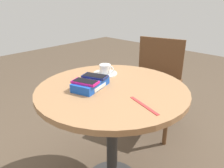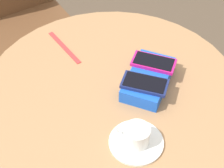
{
  "view_description": "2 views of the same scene",
  "coord_description": "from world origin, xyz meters",
  "px_view_note": "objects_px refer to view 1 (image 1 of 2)",
  "views": [
    {
      "loc": [
        -0.83,
        -0.78,
        1.2
      ],
      "look_at": [
        0.0,
        0.0,
        0.73
      ],
      "focal_mm": 35.0,
      "sensor_mm": 36.0,
      "label": 1
    },
    {
      "loc": [
        0.67,
        0.5,
        1.61
      ],
      "look_at": [
        0.0,
        0.0,
        0.73
      ],
      "focal_mm": 60.0,
      "sensor_mm": 36.0,
      "label": 2
    }
  ],
  "objects_px": {
    "phone_navy": "(95,76)",
    "saucer": "(105,74)",
    "round_table": "(112,106)",
    "phone_box": "(91,84)",
    "chair_far_side": "(154,81)",
    "lanyard_strap": "(144,105)",
    "coffee_cup": "(105,69)",
    "phone_magenta": "(85,82)"
  },
  "relations": [
    {
      "from": "phone_box",
      "to": "chair_far_side",
      "type": "xyz_separation_m",
      "value": [
        0.91,
        0.14,
        -0.28
      ]
    },
    {
      "from": "coffee_cup",
      "to": "chair_far_side",
      "type": "distance_m",
      "value": 0.75
    },
    {
      "from": "round_table",
      "to": "coffee_cup",
      "type": "xyz_separation_m",
      "value": [
        0.13,
        0.18,
        0.16
      ]
    },
    {
      "from": "round_table",
      "to": "chair_far_side",
      "type": "xyz_separation_m",
      "value": [
        0.82,
        0.23,
        -0.14
      ]
    },
    {
      "from": "phone_navy",
      "to": "chair_far_side",
      "type": "height_order",
      "value": "chair_far_side"
    },
    {
      "from": "phone_magenta",
      "to": "coffee_cup",
      "type": "relative_size",
      "value": 1.55
    },
    {
      "from": "coffee_cup",
      "to": "lanyard_strap",
      "type": "height_order",
      "value": "coffee_cup"
    },
    {
      "from": "lanyard_strap",
      "to": "phone_navy",
      "type": "bearing_deg",
      "value": 86.6
    },
    {
      "from": "round_table",
      "to": "saucer",
      "type": "height_order",
      "value": "saucer"
    },
    {
      "from": "phone_magenta",
      "to": "coffee_cup",
      "type": "bearing_deg",
      "value": 22.75
    },
    {
      "from": "phone_navy",
      "to": "chair_far_side",
      "type": "distance_m",
      "value": 0.92
    },
    {
      "from": "phone_navy",
      "to": "lanyard_strap",
      "type": "relative_size",
      "value": 0.77
    },
    {
      "from": "lanyard_strap",
      "to": "coffee_cup",
      "type": "bearing_deg",
      "value": 66.68
    },
    {
      "from": "lanyard_strap",
      "to": "phone_magenta",
      "type": "bearing_deg",
      "value": 103.03
    },
    {
      "from": "round_table",
      "to": "chair_far_side",
      "type": "relative_size",
      "value": 1.04
    },
    {
      "from": "saucer",
      "to": "coffee_cup",
      "type": "xyz_separation_m",
      "value": [
        0.0,
        -0.0,
        0.03
      ]
    },
    {
      "from": "phone_navy",
      "to": "chair_far_side",
      "type": "relative_size",
      "value": 0.19
    },
    {
      "from": "chair_far_side",
      "to": "saucer",
      "type": "bearing_deg",
      "value": -176.71
    },
    {
      "from": "chair_far_side",
      "to": "phone_box",
      "type": "bearing_deg",
      "value": -171.15
    },
    {
      "from": "phone_navy",
      "to": "saucer",
      "type": "height_order",
      "value": "phone_navy"
    },
    {
      "from": "phone_navy",
      "to": "coffee_cup",
      "type": "height_order",
      "value": "coffee_cup"
    },
    {
      "from": "phone_navy",
      "to": "lanyard_strap",
      "type": "height_order",
      "value": "phone_navy"
    },
    {
      "from": "phone_navy",
      "to": "lanyard_strap",
      "type": "xyz_separation_m",
      "value": [
        -0.02,
        -0.36,
        -0.05
      ]
    },
    {
      "from": "phone_box",
      "to": "phone_magenta",
      "type": "xyz_separation_m",
      "value": [
        -0.05,
        -0.01,
        0.03
      ]
    },
    {
      "from": "phone_box",
      "to": "chair_far_side",
      "type": "distance_m",
      "value": 0.96
    },
    {
      "from": "saucer",
      "to": "phone_box",
      "type": "bearing_deg",
      "value": -155.0
    },
    {
      "from": "phone_box",
      "to": "phone_magenta",
      "type": "relative_size",
      "value": 1.54
    },
    {
      "from": "phone_navy",
      "to": "saucer",
      "type": "distance_m",
      "value": 0.2
    },
    {
      "from": "phone_box",
      "to": "coffee_cup",
      "type": "distance_m",
      "value": 0.24
    },
    {
      "from": "phone_box",
      "to": "saucer",
      "type": "xyz_separation_m",
      "value": [
        0.22,
        0.1,
        -0.02
      ]
    },
    {
      "from": "round_table",
      "to": "phone_navy",
      "type": "distance_m",
      "value": 0.2
    },
    {
      "from": "round_table",
      "to": "phone_box",
      "type": "height_order",
      "value": "phone_box"
    },
    {
      "from": "saucer",
      "to": "lanyard_strap",
      "type": "distance_m",
      "value": 0.49
    },
    {
      "from": "saucer",
      "to": "lanyard_strap",
      "type": "relative_size",
      "value": 0.76
    },
    {
      "from": "phone_magenta",
      "to": "phone_box",
      "type": "bearing_deg",
      "value": 15.08
    },
    {
      "from": "round_table",
      "to": "phone_magenta",
      "type": "bearing_deg",
      "value": 152.78
    },
    {
      "from": "saucer",
      "to": "phone_magenta",
      "type": "bearing_deg",
      "value": -156.76
    },
    {
      "from": "phone_magenta",
      "to": "phone_navy",
      "type": "distance_m",
      "value": 0.1
    },
    {
      "from": "round_table",
      "to": "coffee_cup",
      "type": "distance_m",
      "value": 0.28
    },
    {
      "from": "round_table",
      "to": "phone_box",
      "type": "bearing_deg",
      "value": 135.81
    },
    {
      "from": "phone_magenta",
      "to": "chair_far_side",
      "type": "bearing_deg",
      "value": 9.18
    },
    {
      "from": "round_table",
      "to": "lanyard_strap",
      "type": "distance_m",
      "value": 0.3
    }
  ]
}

